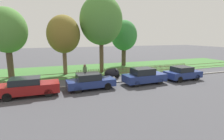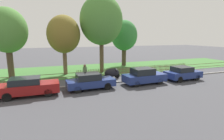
% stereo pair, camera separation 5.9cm
% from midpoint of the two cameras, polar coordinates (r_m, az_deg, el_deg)
% --- Properties ---
extents(ground_plane, '(120.00, 120.00, 0.00)m').
position_cam_midpoint_polar(ground_plane, '(18.93, 12.49, -3.07)').
color(ground_plane, '#424247').
extents(kerb_stone, '(41.70, 0.20, 0.12)m').
position_cam_midpoint_polar(kerb_stone, '(18.99, 12.33, -2.83)').
color(kerb_stone, gray).
rests_on(kerb_stone, ground).
extents(grass_strip, '(41.70, 9.20, 0.01)m').
position_cam_midpoint_polar(grass_strip, '(25.62, 3.16, 0.82)').
color(grass_strip, '#3D7033').
rests_on(grass_strip, ground).
extents(park_fence, '(41.70, 0.05, 0.91)m').
position_cam_midpoint_polar(park_fence, '(21.48, 8.02, -0.01)').
color(park_fence, brown).
rests_on(park_fence, ground).
extents(parked_car_silver_hatchback, '(4.41, 1.72, 1.45)m').
position_cam_midpoint_polar(parked_car_silver_hatchback, '(14.76, -25.76, -4.92)').
color(parked_car_silver_hatchback, maroon).
rests_on(parked_car_silver_hatchback, ground).
extents(parked_car_black_saloon, '(4.12, 1.74, 1.40)m').
position_cam_midpoint_polar(parked_car_black_saloon, '(15.14, -7.23, -3.64)').
color(parked_car_black_saloon, navy).
rests_on(parked_car_black_saloon, ground).
extents(parked_car_navy_estate, '(4.14, 1.84, 1.54)m').
position_cam_midpoint_polar(parked_car_navy_estate, '(16.99, 10.31, -1.97)').
color(parked_car_navy_estate, navy).
rests_on(parked_car_navy_estate, ground).
extents(parked_car_red_compact, '(3.78, 1.95, 1.42)m').
position_cam_midpoint_polar(parked_car_red_compact, '(19.69, 21.94, -0.92)').
color(parked_car_red_compact, navy).
rests_on(parked_car_red_compact, ground).
extents(covered_motorcycle, '(1.83, 0.90, 1.12)m').
position_cam_midpoint_polar(covered_motorcycle, '(18.75, 0.01, -0.81)').
color(covered_motorcycle, black).
rests_on(covered_motorcycle, ground).
extents(tree_nearest_kerb, '(4.18, 4.18, 7.54)m').
position_cam_midpoint_polar(tree_nearest_kerb, '(22.01, -31.26, 10.90)').
color(tree_nearest_kerb, '#473828').
rests_on(tree_nearest_kerb, ground).
extents(tree_behind_motorcycle, '(3.81, 3.81, 6.93)m').
position_cam_midpoint_polar(tree_behind_motorcycle, '(21.36, -15.62, 11.10)').
color(tree_behind_motorcycle, brown).
rests_on(tree_behind_motorcycle, ground).
extents(tree_mid_park, '(5.24, 5.24, 9.45)m').
position_cam_midpoint_polar(tree_mid_park, '(22.22, -3.66, 15.84)').
color(tree_mid_park, brown).
rests_on(tree_mid_park, ground).
extents(tree_far_left, '(3.99, 3.99, 6.94)m').
position_cam_midpoint_polar(tree_far_left, '(27.22, 3.86, 11.09)').
color(tree_far_left, '#473828').
rests_on(tree_far_left, ground).
extents(pedestrian_near_fence, '(0.49, 0.49, 1.88)m').
position_cam_midpoint_polar(pedestrian_near_fence, '(16.90, -8.92, -0.92)').
color(pedestrian_near_fence, black).
rests_on(pedestrian_near_fence, ground).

